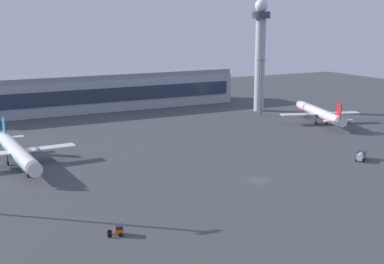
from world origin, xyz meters
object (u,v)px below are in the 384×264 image
Objects in this scene: pushback_tug at (118,230)px; control_tower at (260,48)px; airplane_near_gate at (320,113)px; fuel_truck at (361,156)px; apron_light_east at (261,83)px; airplane_far_stand at (17,152)px.

control_tower is at bearing 152.36° from pushback_tug.
airplane_near_gate is (4.97, -35.00, -23.84)m from control_tower.
control_tower is at bearing 128.47° from fuel_truck.
apron_light_east reaches higher than airplane_near_gate.
apron_light_east reaches higher than pushback_tug.
airplane_near_gate reaches higher than pushback_tug.
airplane_far_stand is 1.76× the size of apron_light_east.
apron_light_east reaches higher than airplane_far_stand.
airplane_near_gate reaches higher than fuel_truck.
airplane_far_stand is at bearing -153.91° from pushback_tug.
apron_light_east is (14.41, 72.50, 12.62)m from fuel_truck.
pushback_tug is 0.55× the size of fuel_truck.
control_tower is at bearing 58.40° from apron_light_east.
apron_light_east is at bearing 131.48° from fuel_truck.
airplane_far_stand is (-111.73, -43.84, -23.69)m from control_tower.
fuel_truck is (-26.23, -48.62, -2.64)m from airplane_near_gate.
pushback_tug is at bearing -114.09° from fuel_truck.
airplane_far_stand is 110.31m from apron_light_east.
airplane_far_stand reaches higher than pushback_tug.
pushback_tug is (-102.70, -102.69, -26.78)m from control_tower.
pushback_tug is 83.64m from fuel_truck.
fuel_truck is 0.26× the size of apron_light_east.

